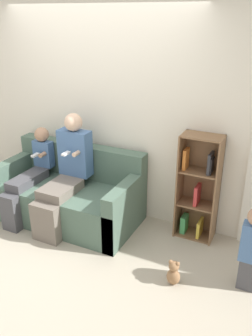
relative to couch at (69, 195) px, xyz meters
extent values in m
plane|color=#B2A893|center=(0.22, -0.55, -0.31)|extent=(14.00, 14.00, 0.00)
cube|color=silver|center=(0.22, 0.48, 0.97)|extent=(10.00, 0.06, 2.55)
cube|color=#4C6656|center=(0.00, -0.13, -0.08)|extent=(1.77, 0.71, 0.46)
cube|color=#4C6656|center=(0.00, 0.32, 0.14)|extent=(1.77, 0.19, 0.89)
cube|color=#4C6656|center=(-0.81, -0.13, 0.03)|extent=(0.14, 0.71, 0.67)
cube|color=#4C6656|center=(0.81, -0.13, 0.03)|extent=(0.14, 0.71, 0.67)
cube|color=#70665B|center=(0.06, -0.55, -0.08)|extent=(0.34, 0.12, 0.46)
cube|color=#70665B|center=(0.06, -0.23, 0.21)|extent=(0.34, 0.51, 0.11)
cube|color=#476B9E|center=(0.06, 0.11, 0.54)|extent=(0.40, 0.18, 0.56)
sphere|color=beige|center=(0.06, 0.11, 0.92)|extent=(0.21, 0.21, 0.21)
cylinder|color=beige|center=(0.16, -0.02, 0.60)|extent=(0.05, 0.10, 0.05)
cube|color=white|center=(0.06, -0.07, 0.60)|extent=(0.05, 0.12, 0.02)
cube|color=#47474C|center=(-0.46, -0.55, -0.08)|extent=(0.22, 0.12, 0.46)
cube|color=#47474C|center=(-0.46, -0.20, 0.21)|extent=(0.22, 0.57, 0.11)
cube|color=#476B9E|center=(-0.46, 0.15, 0.43)|extent=(0.26, 0.12, 0.34)
sphere|color=tan|center=(-0.46, 0.15, 0.69)|extent=(0.18, 0.18, 0.18)
cylinder|color=tan|center=(-0.39, 0.04, 0.47)|extent=(0.05, 0.10, 0.05)
cube|color=white|center=(-0.46, -0.01, 0.47)|extent=(0.05, 0.12, 0.02)
cube|color=#47474C|center=(2.23, -0.33, -0.15)|extent=(0.17, 0.13, 0.31)
cube|color=brown|center=(1.33, 0.30, 0.31)|extent=(0.02, 0.28, 1.23)
cube|color=brown|center=(1.75, 0.30, 0.31)|extent=(0.02, 0.28, 1.23)
cube|color=brown|center=(1.54, 0.43, 0.31)|extent=(0.44, 0.02, 1.23)
cube|color=brown|center=(1.54, 0.30, -0.30)|extent=(0.40, 0.25, 0.02)
cube|color=brown|center=(1.54, 0.30, 0.11)|extent=(0.40, 0.25, 0.02)
cube|color=brown|center=(1.54, 0.30, 0.51)|extent=(0.40, 0.25, 0.02)
cube|color=brown|center=(1.54, 0.30, 0.91)|extent=(0.40, 0.25, 0.02)
cube|color=#333338|center=(1.65, 0.30, 0.63)|extent=(0.03, 0.17, 0.23)
cube|color=gold|center=(1.60, 0.30, -0.19)|extent=(0.03, 0.19, 0.20)
cube|color=#333338|center=(1.65, 0.30, 0.61)|extent=(0.05, 0.14, 0.18)
cube|color=orange|center=(1.38, 0.30, 0.63)|extent=(0.04, 0.14, 0.23)
cube|color=#C63838|center=(1.54, 0.30, 0.23)|extent=(0.04, 0.18, 0.23)
cube|color=#429956|center=(1.41, 0.30, -0.18)|extent=(0.06, 0.15, 0.21)
ellipsoid|color=#936B47|center=(1.59, -0.59, -0.22)|extent=(0.13, 0.11, 0.16)
sphere|color=#936B47|center=(1.59, -0.59, -0.10)|extent=(0.10, 0.10, 0.10)
sphere|color=#936B47|center=(1.55, -0.59, -0.06)|extent=(0.04, 0.04, 0.04)
sphere|color=#936B47|center=(1.63, -0.59, -0.06)|extent=(0.04, 0.04, 0.04)
camera|label=1|loc=(2.37, -3.21, 2.09)|focal=38.00mm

